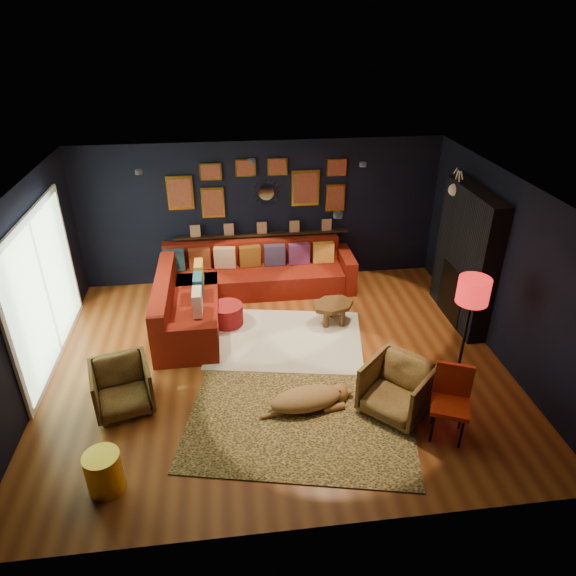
{
  "coord_description": "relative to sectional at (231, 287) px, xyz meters",
  "views": [
    {
      "loc": [
        -0.61,
        -6.04,
        4.56
      ],
      "look_at": [
        0.18,
        0.3,
        1.07
      ],
      "focal_mm": 32.0,
      "sensor_mm": 36.0,
      "label": 1
    }
  ],
  "objects": [
    {
      "name": "floor",
      "position": [
        0.61,
        -1.81,
        -0.32
      ],
      "size": [
        6.5,
        6.5,
        0.0
      ],
      "primitive_type": "plane",
      "color": "brown",
      "rests_on": "ground"
    },
    {
      "name": "room_walls",
      "position": [
        0.61,
        -1.81,
        1.27
      ],
      "size": [
        6.5,
        6.5,
        6.5
      ],
      "color": "black",
      "rests_on": "ground"
    },
    {
      "name": "sectional",
      "position": [
        0.0,
        0.0,
        0.0
      ],
      "size": [
        3.41,
        2.69,
        0.86
      ],
      "color": "maroon",
      "rests_on": "ground"
    },
    {
      "name": "ledge",
      "position": [
        0.61,
        0.87,
        0.6
      ],
      "size": [
        3.2,
        0.12,
        0.04
      ],
      "primitive_type": "cube",
      "color": "black",
      "rests_on": "room_walls"
    },
    {
      "name": "gallery_wall",
      "position": [
        0.6,
        0.91,
        1.48
      ],
      "size": [
        3.15,
        0.04,
        1.02
      ],
      "color": "gold",
      "rests_on": "room_walls"
    },
    {
      "name": "sunburst_mirror",
      "position": [
        0.71,
        0.91,
        1.38
      ],
      "size": [
        0.47,
        0.16,
        0.47
      ],
      "color": "silver",
      "rests_on": "room_walls"
    },
    {
      "name": "fireplace",
      "position": [
        3.71,
        -0.91,
        0.7
      ],
      "size": [
        0.31,
        1.6,
        2.2
      ],
      "color": "black",
      "rests_on": "ground"
    },
    {
      "name": "deer_head",
      "position": [
        3.75,
        -0.41,
        1.73
      ],
      "size": [
        0.5,
        0.28,
        0.45
      ],
      "color": "white",
      "rests_on": "fireplace"
    },
    {
      "name": "sliding_door",
      "position": [
        -2.6,
        -1.21,
        0.78
      ],
      "size": [
        0.06,
        2.8,
        2.2
      ],
      "color": "white",
      "rests_on": "ground"
    },
    {
      "name": "ceiling_spots",
      "position": [
        0.61,
        -1.01,
        2.24
      ],
      "size": [
        3.3,
        2.5,
        0.06
      ],
      "color": "black",
      "rests_on": "room_walls"
    },
    {
      "name": "shag_rug",
      "position": [
        0.8,
        -1.25,
        -0.31
      ],
      "size": [
        2.6,
        2.09,
        0.03
      ],
      "primitive_type": "cube",
      "rotation": [
        0.0,
        0.0,
        -0.18
      ],
      "color": "white",
      "rests_on": "ground"
    },
    {
      "name": "leopard_rug",
      "position": [
        0.77,
        -3.03,
        -0.31
      ],
      "size": [
        3.18,
        2.57,
        0.02
      ],
      "primitive_type": "cube",
      "rotation": [
        0.0,
        0.0,
        -0.22
      ],
      "color": "tan",
      "rests_on": "ground"
    },
    {
      "name": "coffee_table",
      "position": [
        1.61,
        -0.86,
        -0.01
      ],
      "size": [
        0.85,
        0.74,
        0.35
      ],
      "rotation": [
        0.0,
        0.0,
        0.34
      ],
      "color": "brown",
      "rests_on": "shag_rug"
    },
    {
      "name": "pouf",
      "position": [
        -0.1,
        -0.69,
        -0.12
      ],
      "size": [
        0.52,
        0.52,
        0.34
      ],
      "primitive_type": "cylinder",
      "color": "maroon",
      "rests_on": "shag_rug"
    },
    {
      "name": "armchair_left",
      "position": [
        -1.46,
        -2.51,
        0.04
      ],
      "size": [
        0.86,
        0.82,
        0.73
      ],
      "primitive_type": "imported",
      "rotation": [
        0.0,
        0.0,
        0.26
      ],
      "color": "#A8783B",
      "rests_on": "ground"
    },
    {
      "name": "armchair_right",
      "position": [
        1.99,
        -3.01,
        0.07
      ],
      "size": [
        1.05,
        1.05,
        0.79
      ],
      "primitive_type": "imported",
      "rotation": [
        0.0,
        0.0,
        -0.79
      ],
      "color": "#A8783B",
      "rests_on": "ground"
    },
    {
      "name": "gold_stool",
      "position": [
        -1.45,
        -3.81,
        -0.08
      ],
      "size": [
        0.39,
        0.39,
        0.48
      ],
      "primitive_type": "cylinder",
      "color": "gold",
      "rests_on": "ground"
    },
    {
      "name": "orange_chair",
      "position": [
        2.5,
        -3.43,
        0.23
      ],
      "size": [
        0.58,
        0.58,
        0.93
      ],
      "rotation": [
        0.0,
        0.0,
        -0.42
      ],
      "color": "black",
      "rests_on": "ground"
    },
    {
      "name": "floor_lamp",
      "position": [
        3.11,
        -2.38,
        0.95
      ],
      "size": [
        0.42,
        0.42,
        1.52
      ],
      "color": "black",
      "rests_on": "ground"
    },
    {
      "name": "dog",
      "position": [
        0.86,
        -2.83,
        -0.1
      ],
      "size": [
        1.36,
        0.82,
        0.4
      ],
      "primitive_type": null,
      "rotation": [
        0.0,
        0.0,
        0.15
      ],
      "color": "#A87C49",
      "rests_on": "leopard_rug"
    }
  ]
}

